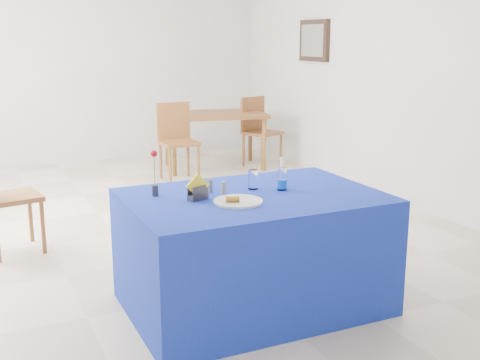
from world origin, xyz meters
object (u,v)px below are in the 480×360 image
chair_bg_left (176,136)px  chair_bg_right (258,127)px  water_bottle (282,179)px  chair_win_a (0,190)px  blue_table (253,251)px  plate (238,201)px  oak_table (214,119)px

chair_bg_left → chair_bg_right: size_ratio=1.00×
water_bottle → chair_bg_left: water_bottle is taller
chair_bg_right → chair_win_a: chair_bg_right is taller
water_bottle → chair_win_a: water_bottle is taller
blue_table → chair_bg_left: size_ratio=1.68×
plate → chair_bg_left: (0.92, 3.85, -0.22)m
water_bottle → chair_bg_right: water_bottle is taller
water_bottle → plate: bearing=-156.4°
plate → water_bottle: size_ratio=1.40×
oak_table → plate: bearing=-110.6°
plate → chair_bg_right: 4.71m
water_bottle → chair_bg_right: 4.38m
water_bottle → oak_table: (1.21, 4.09, -0.15)m
chair_win_a → chair_bg_left: bearing=-57.3°
blue_table → chair_bg_left: (0.75, 3.71, 0.17)m
chair_bg_left → chair_bg_right: 1.32m
chair_win_a → chair_bg_right: bearing=-66.1°
plate → water_bottle: 0.43m
blue_table → chair_bg_right: bearing=63.1°
chair_bg_right → blue_table: bearing=-135.6°
plate → chair_bg_right: size_ratio=0.32×
water_bottle → chair_bg_left: (0.53, 3.67, -0.28)m
blue_table → oak_table: blue_table is taller
water_bottle → chair_win_a: 2.39m
plate → blue_table: (0.17, 0.14, -0.39)m
water_bottle → oak_table: size_ratio=0.15×
water_bottle → oak_table: water_bottle is taller
plate → oak_table: (1.60, 4.26, -0.09)m
oak_table → chair_bg_left: bearing=-148.7°
oak_table → chair_bg_left: chair_bg_left is taller
blue_table → oak_table: bearing=70.9°
plate → chair_win_a: size_ratio=0.32×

